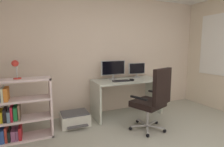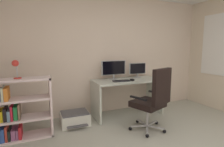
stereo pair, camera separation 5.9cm
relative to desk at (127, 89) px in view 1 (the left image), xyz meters
The scene contains 10 objects.
wall_back 0.86m from the desk, 124.66° to the left, with size 4.69×0.10×2.53m, color beige.
desk is the anchor object (origin of this frame).
monitor_main 0.52m from the desk, 147.91° to the left, with size 0.55×0.18×0.40m.
monitor_secondary 0.54m from the desk, 24.86° to the left, with size 0.40×0.18×0.33m.
keyboard 0.32m from the desk, 147.31° to the right, with size 0.34×0.13×0.02m, color black.
computer_mouse 0.27m from the desk, 79.13° to the right, with size 0.06×0.10×0.03m, color black.
office_chair 0.89m from the desk, 88.52° to the right, with size 0.65×0.68×1.10m.
bookshelf 2.08m from the desk, behind, with size 0.83×0.32×0.96m.
desk_lamp 2.13m from the desk, behind, with size 0.12×0.11×0.28m.
printer 1.22m from the desk, behind, with size 0.52×0.49×0.24m.
Camera 1 is at (-1.51, -1.27, 1.41)m, focal length 28.73 mm.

